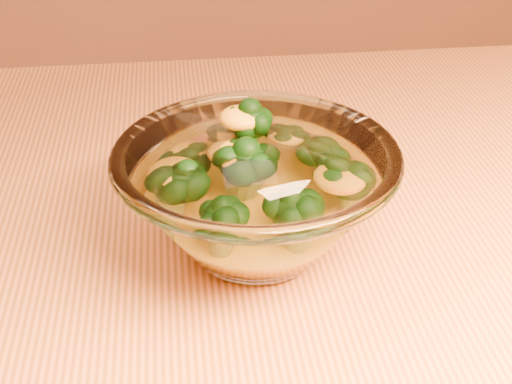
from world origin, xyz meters
TOP-DOWN VIEW (x-y plane):
  - table at (0.00, 0.00)m, footprint 1.20×0.80m
  - glass_bowl at (-0.07, 0.04)m, footprint 0.19×0.19m
  - cheese_sauce at (-0.07, 0.04)m, footprint 0.11×0.11m
  - broccoli_heap at (-0.07, 0.04)m, footprint 0.13×0.12m

SIDE VIEW (x-z plane):
  - table at x=0.00m, z-range 0.28..1.03m
  - cheese_sauce at x=-0.07m, z-range 0.76..0.79m
  - glass_bowl at x=-0.07m, z-range 0.75..0.84m
  - broccoli_heap at x=-0.07m, z-range 0.77..0.84m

